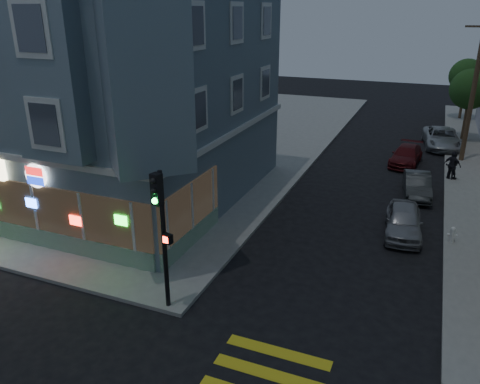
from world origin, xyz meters
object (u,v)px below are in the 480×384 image
Objects in this scene: pedestrian_b at (452,165)px; traffic_signal at (161,219)px; parked_car_c at (406,155)px; parked_car_a at (404,221)px; street_tree_far at (467,76)px; fire_hydrant at (452,234)px; pedestrian_a at (452,166)px; parked_car_d at (442,138)px; parked_car_b at (417,185)px; street_tree_near at (471,89)px; utility_pole at (474,90)px.

traffic_signal is at bearing 85.37° from pedestrian_b.
parked_car_c is at bearing -19.18° from pedestrian_b.
traffic_signal is (-6.23, -19.91, 2.82)m from parked_car_c.
traffic_signal reaches higher than parked_car_a.
street_tree_far is at bearing -70.42° from pedestrian_b.
parked_car_c is at bearing 103.72° from fire_hydrant.
pedestrian_a is 0.30× the size of parked_car_d.
parked_car_b is (-1.74, -3.33, -0.29)m from pedestrian_a.
parked_car_d reaches higher than parked_car_a.
pedestrian_a is 19.92m from traffic_signal.
pedestrian_b is 0.33× the size of parked_car_d.
street_tree_far is at bearing 74.78° from parked_car_d.
street_tree_far is at bearing 82.77° from parked_car_c.
street_tree_near reaches higher than fire_hydrant.
street_tree_far is at bearing 89.18° from utility_pole.
pedestrian_a is 8.79m from fire_hydrant.
street_tree_near reaches higher than traffic_signal.
parked_car_d is 7.38× the size of fire_hydrant.
parked_car_d is (-1.50, -2.72, -3.22)m from street_tree_near.
fire_hydrant is at bearing 112.40° from pedestrian_b.
parked_car_c is at bearing -119.24° from parked_car_d.
traffic_signal is at bearing -101.87° from parked_car_c.
parked_car_c is 5.61m from parked_car_d.
parked_car_b is at bearing 84.05° from pedestrian_b.
pedestrian_a is 2.19× the size of fire_hydrant.
street_tree_near is 14.18m from parked_car_b.
pedestrian_a is 0.31× the size of traffic_signal.
parked_car_b is 5.44× the size of fire_hydrant.
parked_car_a is (-2.05, -8.42, -0.32)m from pedestrian_b.
pedestrian_b is at bearing -92.81° from street_tree_far.
utility_pole reaches higher than traffic_signal.
pedestrian_b is at bearing 55.07° from parked_car_b.
fire_hydrant is (-0.90, -18.97, -3.42)m from street_tree_near.
pedestrian_b is at bearing -92.74° from parked_car_d.
street_tree_near is 4.47m from parked_car_d.
street_tree_near is at bearing 72.39° from parked_car_b.
parked_car_d is at bearing 73.53° from parked_car_c.
fire_hydrant is (0.00, -8.66, -0.48)m from pedestrian_b.
pedestrian_a is at bearing 72.08° from parked_car_a.
fire_hydrant is (2.70, -11.06, -0.09)m from parked_car_c.
parked_car_b is 16.25m from traffic_signal.
parked_car_c is (-0.96, 5.61, -0.02)m from parked_car_b.
utility_pole is at bearing 73.39° from parked_car_a.
parked_car_b is at bearing 75.28° from traffic_signal.
pedestrian_a is at bearing -95.05° from street_tree_near.
traffic_signal is at bearing -105.35° from street_tree_far.
parked_car_c is (-2.70, 2.39, -0.39)m from pedestrian_b.
pedestrian_a is at bearing 55.92° from parked_car_b.
parked_car_b is at bearing 82.15° from parked_car_a.
parked_car_b is at bearing -96.98° from street_tree_far.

